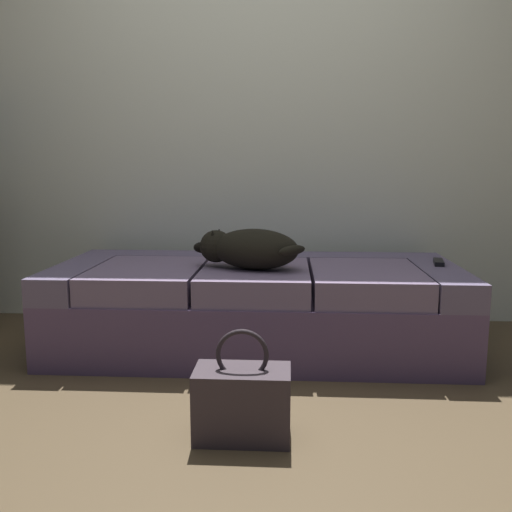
{
  "coord_description": "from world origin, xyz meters",
  "views": [
    {
      "loc": [
        0.16,
        -1.62,
        0.9
      ],
      "look_at": [
        0.0,
        0.99,
        0.48
      ],
      "focal_mm": 38.61,
      "sensor_mm": 36.0,
      "label": 1
    }
  ],
  "objects": [
    {
      "name": "ground_plane",
      "position": [
        0.0,
        0.0,
        0.0
      ],
      "size": [
        10.0,
        10.0,
        0.0
      ],
      "primitive_type": "plane",
      "color": "#4B3C27"
    },
    {
      "name": "back_wall",
      "position": [
        0.0,
        1.65,
        1.4
      ],
      "size": [
        6.4,
        0.1,
        2.8
      ],
      "primitive_type": "cube",
      "color": "silver",
      "rests_on": "ground"
    },
    {
      "name": "couch",
      "position": [
        0.0,
        1.04,
        0.21
      ],
      "size": [
        1.96,
        0.87,
        0.43
      ],
      "color": "#554162",
      "rests_on": "ground"
    },
    {
      "name": "dog_dark",
      "position": [
        -0.03,
        0.93,
        0.52
      ],
      "size": [
        0.55,
        0.33,
        0.19
      ],
      "color": "black",
      "rests_on": "couch"
    },
    {
      "name": "tv_remote",
      "position": [
        0.9,
        1.1,
        0.44
      ],
      "size": [
        0.07,
        0.16,
        0.02
      ],
      "primitive_type": "cube",
      "rotation": [
        0.0,
        0.0,
        -0.19
      ],
      "color": "black",
      "rests_on": "couch"
    },
    {
      "name": "handbag",
      "position": [
        0.01,
        0.11,
        0.13
      ],
      "size": [
        0.32,
        0.18,
        0.38
      ],
      "color": "#3A3037",
      "rests_on": "ground"
    }
  ]
}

